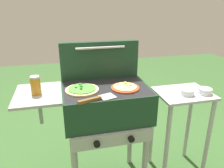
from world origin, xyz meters
The scene contains 9 objects.
grill centered at (-0.01, 0.00, 0.76)m, with size 0.96×0.53×0.90m.
grill_lid_open centered at (0.00, 0.21, 1.05)m, with size 0.63×0.09×0.30m.
pizza_veggie centered at (-0.18, -0.02, 0.91)m, with size 0.24×0.24×0.03m.
pizza_cheese centered at (0.13, -0.06, 0.91)m, with size 0.21×0.21×0.04m.
sauce_jar centered at (-0.49, -0.01, 0.96)m, with size 0.07×0.07×0.13m.
spatula centered at (-0.10, -0.20, 0.91)m, with size 0.27×0.13×0.02m.
prep_table centered at (0.66, 0.00, 0.56)m, with size 0.44×0.36×0.79m.
topping_bowl_near centered at (0.66, -0.05, 0.81)m, with size 0.11×0.11×0.04m.
topping_bowl_far centered at (0.81, -0.06, 0.81)m, with size 0.11×0.11×0.04m.
Camera 1 is at (-0.31, -1.50, 1.52)m, focal length 35.74 mm.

